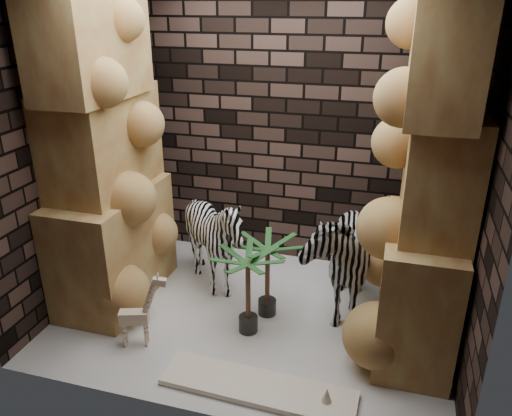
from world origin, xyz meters
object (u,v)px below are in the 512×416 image
(zebra_right, at_px, (338,244))
(zebra_left, at_px, (215,245))
(giraffe_toy, at_px, (133,310))
(palm_front, at_px, (267,278))
(palm_back, at_px, (248,293))
(surfboard, at_px, (258,388))

(zebra_right, distance_m, zebra_left, 1.22)
(giraffe_toy, height_order, palm_front, palm_front)
(palm_back, bearing_deg, zebra_left, 131.77)
(surfboard, bearing_deg, giraffe_toy, 170.13)
(zebra_right, relative_size, palm_back, 1.74)
(zebra_right, relative_size, surfboard, 0.92)
(zebra_left, distance_m, giraffe_toy, 1.09)
(zebra_right, bearing_deg, palm_back, -145.33)
(giraffe_toy, distance_m, palm_front, 1.22)
(surfboard, bearing_deg, zebra_left, 124.29)
(zebra_left, relative_size, surfboard, 0.74)
(zebra_right, xyz_separation_m, palm_front, (-0.59, -0.28, -0.30))
(giraffe_toy, relative_size, palm_front, 0.91)
(zebra_left, bearing_deg, palm_front, -24.89)
(palm_front, distance_m, surfboard, 1.07)
(palm_front, xyz_separation_m, palm_back, (-0.09, -0.30, 0.00))
(giraffe_toy, relative_size, palm_back, 0.90)
(zebra_left, height_order, giraffe_toy, zebra_left)
(zebra_left, height_order, surfboard, zebra_left)
(zebra_left, bearing_deg, surfboard, -58.31)
(palm_front, height_order, palm_back, palm_back)
(zebra_right, relative_size, zebra_left, 1.24)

